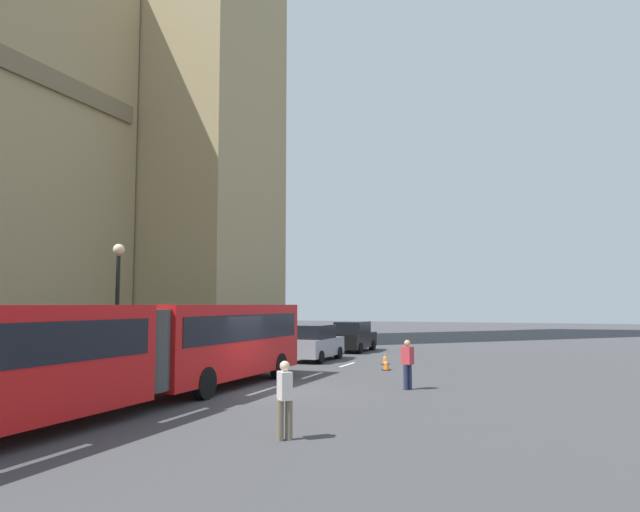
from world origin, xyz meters
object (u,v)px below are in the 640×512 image
at_px(street_lamp, 117,301).
at_px(traffic_cone_middle, 385,359).
at_px(articulated_bus, 128,346).
at_px(traffic_cone_west, 386,364).
at_px(pedestrian_by_kerb, 407,363).
at_px(sedan_trailing, 354,337).
at_px(pedestrian_near_cones, 285,397).
at_px(sedan_lead, 315,343).

bearing_deg(street_lamp, traffic_cone_middle, -40.35).
xyz_separation_m(articulated_bus, traffic_cone_west, (12.08, -4.33, -1.46)).
bearing_deg(pedestrian_by_kerb, traffic_cone_west, 21.35).
height_order(sedan_trailing, pedestrian_near_cones, sedan_trailing).
relative_size(street_lamp, pedestrian_near_cones, 3.12).
xyz_separation_m(sedan_trailing, pedestrian_by_kerb, (-14.92, -6.64, -0.00)).
distance_m(pedestrian_near_cones, pedestrian_by_kerb, 8.41).
bearing_deg(traffic_cone_middle, sedan_trailing, 28.63).
bearing_deg(pedestrian_by_kerb, traffic_cone_middle, 19.67).
bearing_deg(pedestrian_by_kerb, pedestrian_near_cones, 174.06).
bearing_deg(sedan_lead, pedestrian_by_kerb, -141.68).
relative_size(sedan_trailing, traffic_cone_middle, 7.59).
xyz_separation_m(traffic_cone_west, pedestrian_by_kerb, (-5.56, -2.17, 0.63)).
xyz_separation_m(articulated_bus, pedestrian_by_kerb, (6.52, -6.51, -0.83)).
height_order(street_lamp, pedestrian_near_cones, street_lamp).
relative_size(traffic_cone_west, pedestrian_by_kerb, 0.34).
height_order(articulated_bus, sedan_lead, articulated_bus).
xyz_separation_m(articulated_bus, pedestrian_near_cones, (-1.85, -5.63, -0.83)).
bearing_deg(articulated_bus, traffic_cone_west, -19.73).
distance_m(articulated_bus, street_lamp, 6.78).
height_order(traffic_cone_west, pedestrian_near_cones, pedestrian_near_cones).
height_order(articulated_bus, pedestrian_by_kerb, articulated_bus).
xyz_separation_m(traffic_cone_middle, street_lamp, (-9.60, 8.16, 2.77)).
height_order(pedestrian_near_cones, pedestrian_by_kerb, same).
distance_m(street_lamp, pedestrian_by_kerb, 11.34).
distance_m(traffic_cone_west, street_lamp, 11.72).
height_order(traffic_cone_middle, pedestrian_by_kerb, pedestrian_by_kerb).
bearing_deg(sedan_trailing, articulated_bus, -179.63).
xyz_separation_m(sedan_lead, pedestrian_near_cones, (-16.92, -5.89, -0.00)).
xyz_separation_m(street_lamp, pedestrian_near_cones, (-6.74, -10.14, -2.14)).
bearing_deg(sedan_trailing, traffic_cone_west, -154.48).
height_order(traffic_cone_west, pedestrian_by_kerb, pedestrian_by_kerb).
distance_m(sedan_trailing, pedestrian_by_kerb, 16.33).
bearing_deg(traffic_cone_middle, traffic_cone_west, -164.33).
bearing_deg(pedestrian_near_cones, sedan_trailing, 13.92).
xyz_separation_m(traffic_cone_west, street_lamp, (-7.18, 8.84, 2.77)).
bearing_deg(pedestrian_near_cones, traffic_cone_west, 5.34).
bearing_deg(pedestrian_by_kerb, street_lamp, 98.41).
distance_m(articulated_bus, pedestrian_by_kerb, 9.25).
height_order(sedan_lead, traffic_cone_middle, sedan_lead).
distance_m(sedan_trailing, street_lamp, 17.25).
xyz_separation_m(articulated_bus, sedan_trailing, (21.44, 0.14, -0.83)).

